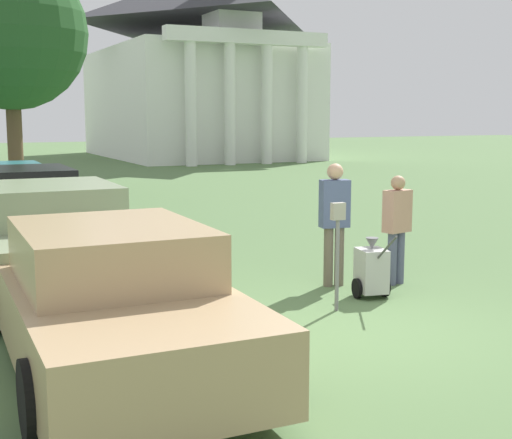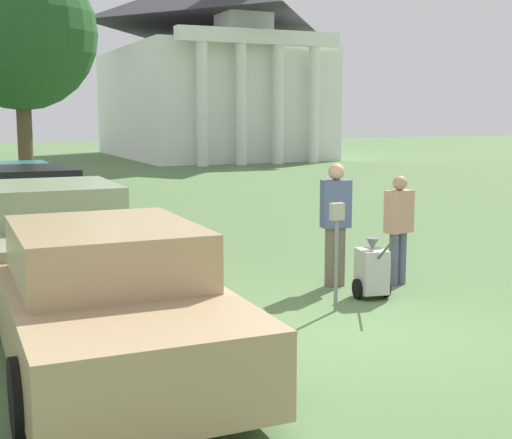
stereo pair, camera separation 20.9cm
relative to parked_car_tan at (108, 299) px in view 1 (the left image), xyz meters
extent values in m
plane|color=#517042|center=(2.96, -0.19, -0.67)|extent=(120.00, 120.00, 0.00)
cube|color=tan|center=(0.00, 0.04, -0.13)|extent=(1.97, 5.01, 0.72)
cube|color=tan|center=(0.00, -0.16, 0.51)|extent=(1.72, 2.11, 0.55)
cylinder|color=black|center=(0.96, 1.59, -0.34)|extent=(0.18, 0.66, 0.66)
cylinder|color=black|center=(-0.96, -1.50, -0.34)|extent=(0.18, 0.66, 0.66)
cylinder|color=black|center=(0.94, -1.51, -0.34)|extent=(0.18, 0.66, 0.66)
cube|color=gray|center=(0.00, 3.45, -0.07)|extent=(1.93, 4.85, 0.85)
cube|color=gray|center=(0.00, 3.25, 0.62)|extent=(1.69, 2.04, 0.53)
cylinder|color=black|center=(0.94, 4.94, -0.34)|extent=(0.18, 0.65, 0.65)
cylinder|color=black|center=(0.93, 1.94, -0.34)|extent=(0.18, 0.65, 0.65)
cube|color=black|center=(0.00, 6.50, -0.08)|extent=(1.82, 4.72, 0.78)
cube|color=black|center=(0.00, 6.31, 0.61)|extent=(1.59, 1.99, 0.60)
cylinder|color=black|center=(0.89, 7.95, -0.31)|extent=(0.18, 0.73, 0.73)
cylinder|color=black|center=(0.87, 5.03, -0.31)|extent=(0.18, 0.73, 0.73)
cube|color=#23666B|center=(0.00, 9.87, -0.09)|extent=(1.80, 5.00, 0.75)
cube|color=#23666B|center=(0.00, 9.67, 0.53)|extent=(1.57, 2.10, 0.48)
cylinder|color=black|center=(0.88, 11.41, -0.29)|extent=(0.18, 0.76, 0.75)
cylinder|color=black|center=(0.86, 8.32, -0.29)|extent=(0.18, 0.76, 0.75)
cylinder|color=slate|center=(3.13, 0.69, -0.07)|extent=(0.05, 0.05, 1.19)
cube|color=gray|center=(3.13, 0.69, 0.63)|extent=(0.18, 0.09, 0.22)
cylinder|color=#665B4C|center=(3.89, 1.86, -0.23)|extent=(0.14, 0.14, 0.88)
cylinder|color=#665B4C|center=(3.72, 1.89, -0.23)|extent=(0.14, 0.14, 0.88)
cube|color=#4C597F|center=(3.81, 1.88, 0.56)|extent=(0.45, 0.29, 0.70)
sphere|color=tan|center=(3.81, 1.88, 1.03)|extent=(0.24, 0.24, 0.24)
cylinder|color=#515670|center=(4.79, 1.60, -0.27)|extent=(0.14, 0.14, 0.79)
cylinder|color=#515670|center=(4.62, 1.56, -0.27)|extent=(0.14, 0.14, 0.79)
cube|color=tan|center=(4.71, 1.58, 0.43)|extent=(0.46, 0.31, 0.63)
sphere|color=tan|center=(4.71, 1.58, 0.86)|extent=(0.21, 0.21, 0.21)
cube|color=#B2B2AD|center=(3.92, 1.07, -0.29)|extent=(0.43, 0.50, 0.60)
cone|color=#59595B|center=(3.92, 1.07, 0.09)|extent=(0.18, 0.18, 0.16)
cylinder|color=#4C4C4C|center=(3.83, 0.61, 0.11)|extent=(0.14, 0.59, 0.43)
cylinder|color=black|center=(3.71, 1.11, -0.53)|extent=(0.10, 0.28, 0.28)
cylinder|color=black|center=(4.13, 1.03, -0.53)|extent=(0.10, 0.28, 0.28)
cube|color=white|center=(13.36, 33.71, 2.47)|extent=(10.23, 14.30, 6.28)
pyramid|color=#333338|center=(13.36, 33.71, 8.44)|extent=(10.43, 14.59, 2.83)
cylinder|color=white|center=(10.30, 25.96, 2.31)|extent=(0.56, 0.56, 5.97)
cylinder|color=white|center=(12.34, 25.96, 2.31)|extent=(0.56, 0.56, 5.97)
cylinder|color=white|center=(14.39, 25.96, 2.31)|extent=(0.56, 0.56, 5.97)
cylinder|color=white|center=(16.43, 25.96, 2.31)|extent=(0.56, 0.56, 5.97)
cube|color=white|center=(13.36, 25.96, 5.65)|extent=(8.69, 0.70, 0.70)
cylinder|color=brown|center=(0.88, 15.14, 0.81)|extent=(0.44, 0.44, 2.96)
sphere|color=#234C23|center=(0.88, 15.14, 4.19)|extent=(4.45, 4.45, 4.45)
camera|label=1|loc=(-1.62, -7.00, 1.86)|focal=50.00mm
camera|label=2|loc=(-1.43, -7.09, 1.86)|focal=50.00mm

